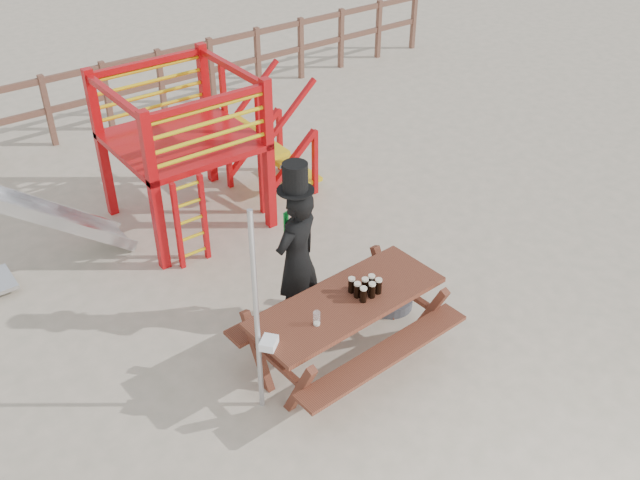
% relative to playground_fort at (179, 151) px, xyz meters
% --- Properties ---
extents(ground, '(60.00, 60.00, 0.00)m').
position_rel_playground_fort_xyz_m(ground, '(-0.12, -3.58, -1.07)').
color(ground, '#C2AF97').
rests_on(ground, ground).
extents(back_fence, '(15.09, 0.09, 1.20)m').
position_rel_playground_fort_xyz_m(back_fence, '(-0.12, 3.42, -0.34)').
color(back_fence, brown).
rests_on(back_fence, ground).
extents(playground_fort, '(4.71, 1.84, 2.10)m').
position_rel_playground_fort_xyz_m(playground_fort, '(0.00, 0.00, 0.00)').
color(playground_fort, '#B60C0F').
rests_on(playground_fort, ground).
extents(picnic_table, '(2.14, 1.53, 0.80)m').
position_rel_playground_fort_xyz_m(picnic_table, '(0.05, -3.45, -0.57)').
color(picnic_table, brown).
rests_on(picnic_table, ground).
extents(man_with_hat, '(0.71, 0.57, 2.01)m').
position_rel_playground_fort_xyz_m(man_with_hat, '(0.01, -2.64, -0.17)').
color(man_with_hat, black).
rests_on(man_with_hat, ground).
extents(metal_pole, '(0.05, 0.05, 2.25)m').
position_rel_playground_fort_xyz_m(metal_pole, '(-1.01, -3.46, 0.05)').
color(metal_pole, '#B2B2B7').
rests_on(metal_pole, ground).
extents(parasol_base, '(0.53, 0.53, 0.22)m').
position_rel_playground_fort_xyz_m(parasol_base, '(1.03, -3.05, -1.01)').
color(parasol_base, '#3C3C42').
rests_on(parasol_base, ground).
extents(paper_bag, '(0.23, 0.22, 0.08)m').
position_rel_playground_fort_xyz_m(paper_bag, '(-0.95, -3.55, -0.23)').
color(paper_bag, white).
rests_on(paper_bag, picnic_table).
extents(stout_pints, '(0.28, 0.26, 0.17)m').
position_rel_playground_fort_xyz_m(stout_pints, '(0.25, -3.49, -0.18)').
color(stout_pints, black).
rests_on(stout_pints, picnic_table).
extents(empty_glasses, '(0.07, 0.07, 0.15)m').
position_rel_playground_fort_xyz_m(empty_glasses, '(-0.42, -3.57, -0.20)').
color(empty_glasses, silver).
rests_on(empty_glasses, picnic_table).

